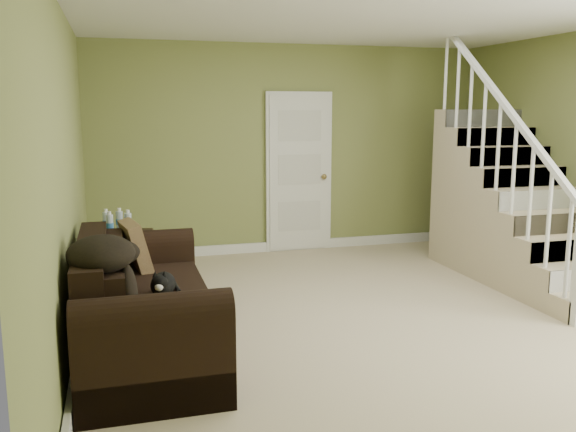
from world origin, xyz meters
TOP-DOWN VIEW (x-y plane):
  - floor at (0.00, 0.00)m, footprint 5.00×5.50m
  - ceiling at (0.00, 0.00)m, footprint 5.00×5.50m
  - wall_back at (0.00, 2.75)m, footprint 5.00×0.04m
  - wall_left at (-2.50, 0.00)m, footprint 0.04×5.50m
  - baseboard_back at (0.00, 2.72)m, footprint 5.00×0.04m
  - baseboard_left at (-2.47, 0.00)m, footprint 0.04×5.50m
  - door at (0.10, 2.71)m, footprint 0.86×0.12m
  - staircase at (1.99, 0.97)m, footprint 1.00×2.51m
  - sofa at (-2.02, -0.20)m, footprint 0.94×2.19m
  - side_table at (-2.13, 1.09)m, footprint 0.63×0.63m
  - cat at (-1.85, -0.35)m, footprint 0.24×0.48m
  - banana at (-1.83, -0.53)m, footprint 0.08×0.19m
  - throw_pillow at (-2.01, 0.51)m, footprint 0.29×0.47m
  - throw_blanket at (-2.26, -0.70)m, footprint 0.54×0.64m

SIDE VIEW (x-z plane):
  - floor at x=0.00m, z-range -0.01..0.01m
  - baseboard_back at x=0.00m, z-range 0.00..0.12m
  - baseboard_left at x=-2.47m, z-range 0.00..0.12m
  - sofa at x=-2.02m, z-range -0.10..0.76m
  - side_table at x=-2.13m, z-range -0.11..0.78m
  - banana at x=-1.83m, z-range 0.47..0.52m
  - cat at x=-1.85m, z-range 0.44..0.67m
  - staircase at x=1.99m, z-range -0.77..2.05m
  - throw_pillow at x=-2.01m, z-range 0.43..0.88m
  - throw_blanket at x=-2.26m, z-range 0.78..1.01m
  - door at x=0.10m, z-range 0.00..2.02m
  - wall_back at x=0.00m, z-range 0.00..2.60m
  - wall_left at x=-2.50m, z-range 0.00..2.60m
  - ceiling at x=0.00m, z-range 2.60..2.60m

